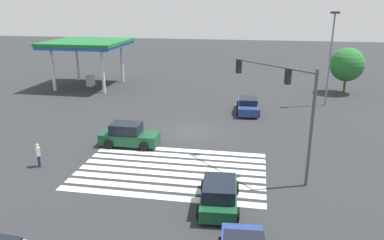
% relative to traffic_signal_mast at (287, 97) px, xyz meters
% --- Properties ---
extents(ground_plane, '(149.50, 149.50, 0.00)m').
position_rel_traffic_signal_mast_xyz_m(ground_plane, '(-6.68, 6.68, -4.81)').
color(ground_plane, '#2B2D30').
extents(crosswalk_markings, '(11.59, 7.25, 0.01)m').
position_rel_traffic_signal_mast_xyz_m(crosswalk_markings, '(-6.68, -0.72, -4.80)').
color(crosswalk_markings, silver).
rests_on(crosswalk_markings, ground_plane).
extents(traffic_signal_mast, '(4.62, 4.62, 6.71)m').
position_rel_traffic_signal_mast_xyz_m(traffic_signal_mast, '(0.00, 0.00, 0.00)').
color(traffic_signal_mast, '#47474C').
rests_on(traffic_signal_mast, ground_plane).
extents(car_0, '(4.22, 2.02, 1.68)m').
position_rel_traffic_signal_mast_xyz_m(car_0, '(-10.68, 2.89, -4.04)').
color(car_0, '#144728').
rests_on(car_0, ground_plane).
extents(car_1, '(2.27, 4.59, 1.43)m').
position_rel_traffic_signal_mast_xyz_m(car_1, '(-2.43, 12.86, -4.13)').
color(car_1, navy).
rests_on(car_1, ground_plane).
extents(car_4, '(2.27, 4.35, 1.50)m').
position_rel_traffic_signal_mast_xyz_m(car_4, '(-3.32, -4.45, -4.10)').
color(car_4, '#144728').
rests_on(car_4, ground_plane).
extents(gas_station_canopy, '(8.92, 8.92, 5.53)m').
position_rel_traffic_signal_mast_xyz_m(gas_station_canopy, '(-21.94, 21.05, 0.18)').
color(gas_station_canopy, '#23519E').
rests_on(gas_station_canopy, ground_plane).
extents(pedestrian, '(0.41, 0.41, 1.56)m').
position_rel_traffic_signal_mast_xyz_m(pedestrian, '(-15.07, -1.62, -3.95)').
color(pedestrian, '#232842').
rests_on(pedestrian, ground_plane).
extents(street_light_pole_a, '(0.80, 0.36, 9.11)m').
position_rel_traffic_signal_mast_xyz_m(street_light_pole_a, '(5.15, 16.71, 0.57)').
color(street_light_pole_a, slate).
rests_on(street_light_pole_a, ground_plane).
extents(tree_corner_b, '(3.76, 3.76, 5.16)m').
position_rel_traffic_signal_mast_xyz_m(tree_corner_b, '(8.11, 22.65, -1.54)').
color(tree_corner_b, brown).
rests_on(tree_corner_b, ground_plane).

